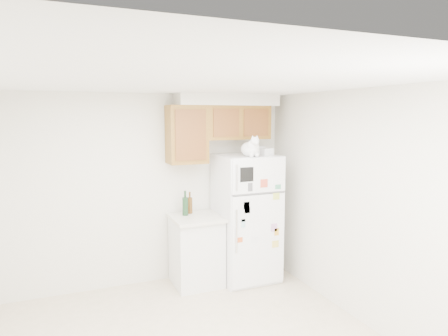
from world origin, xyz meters
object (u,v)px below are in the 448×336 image
base_counter (196,250)px  bottle_green (185,203)px  cat (251,148)px  storage_box_back (257,150)px  bottle_amber (190,203)px  refrigerator (246,217)px  storage_box_front (267,152)px

base_counter → bottle_green: (-0.12, 0.09, 0.62)m
cat → bottle_green: size_ratio=1.23×
base_counter → storage_box_back: 1.59m
cat → bottle_amber: cat is taller
refrigerator → storage_box_back: size_ratio=9.44×
storage_box_front → bottle_amber: bearing=147.0°
cat → storage_box_front: 0.29m
refrigerator → base_counter: (-0.69, 0.07, -0.39)m
base_counter → bottle_amber: bottle_amber is taller
storage_box_front → bottle_green: storage_box_front is taller
refrigerator → storage_box_front: (0.23, -0.12, 0.89)m
refrigerator → bottle_amber: (-0.72, 0.25, 0.21)m
storage_box_back → storage_box_front: bearing=-92.8°
storage_box_front → bottle_amber: size_ratio=0.52×
base_counter → bottle_amber: size_ratio=3.17×
storage_box_back → bottle_green: (-1.05, 0.01, -0.67)m
storage_box_front → storage_box_back: bearing=76.6°
base_counter → storage_box_back: storage_box_back is taller
storage_box_front → bottle_green: (-1.04, 0.29, -0.66)m
base_counter → refrigerator: bearing=-6.1°
base_counter → bottle_green: size_ratio=2.82×
cat → storage_box_back: size_ratio=2.22×
storage_box_back → bottle_green: storage_box_back is taller
refrigerator → cat: (-0.04, -0.21, 0.95)m
storage_box_back → storage_box_front: 0.28m
base_counter → cat: (0.65, -0.28, 1.34)m
refrigerator → storage_box_front: storage_box_front is taller
refrigerator → cat: bearing=-100.3°
bottle_green → bottle_amber: (0.09, 0.08, -0.02)m
refrigerator → cat: size_ratio=4.25×
refrigerator → storage_box_front: size_ratio=11.33×
refrigerator → bottle_amber: bearing=160.8°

